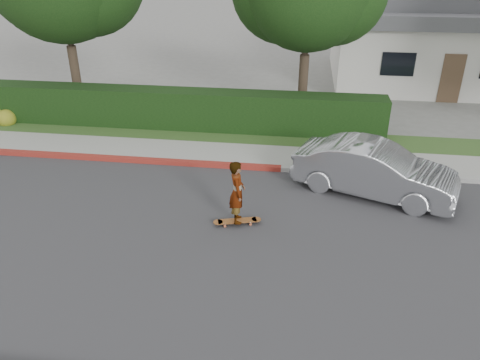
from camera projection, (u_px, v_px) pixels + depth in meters
The scene contains 11 objects.
ground at pixel (228, 244), 10.92m from camera, with size 120.00×120.00×0.00m, color slate.
road at pixel (228, 244), 10.92m from camera, with size 60.00×8.00×0.01m, color #2D2D30.
curb_far at pixel (249, 167), 14.50m from camera, with size 60.00×0.20×0.15m, color #9E9E99.
curb_red_section at pixel (96, 158), 15.11m from camera, with size 12.00×0.21×0.15m, color maroon.
sidewalk_far at pixel (252, 155), 15.30m from camera, with size 60.00×1.60×0.12m, color gray.
planting_strip at pixel (257, 138), 16.72m from camera, with size 60.00×1.60×0.10m, color #2D4C1E.
hedge at pixel (179, 110), 17.29m from camera, with size 15.00×1.00×1.50m, color black.
house at pixel (439, 37), 23.09m from camera, with size 10.60×8.60×4.30m.
skateboard at pixel (237, 221), 11.64m from camera, with size 1.22×0.55×0.11m.
skateboarder at pixel (237, 192), 11.27m from camera, with size 0.59×0.39×1.61m, color white.
car_silver at pixel (374, 170), 12.82m from camera, with size 1.53×4.39×1.45m, color #B8BAC0.
Camera 1 is at (1.52, -8.91, 6.33)m, focal length 35.00 mm.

